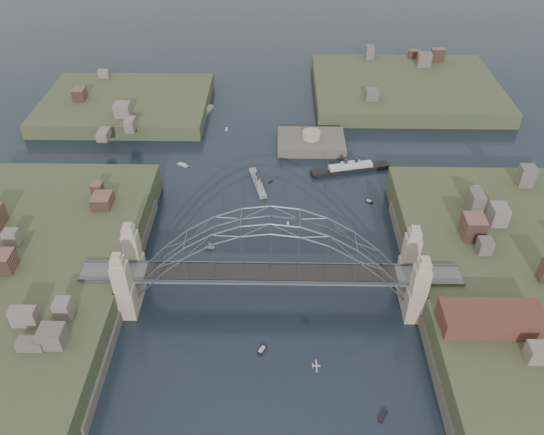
{
  "coord_description": "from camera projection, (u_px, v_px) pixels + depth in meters",
  "views": [
    {
      "loc": [
        1.81,
        -87.1,
        91.3
      ],
      "look_at": [
        0.0,
        18.0,
        10.0
      ],
      "focal_mm": 35.82,
      "sensor_mm": 36.0,
      "label": 1
    }
  ],
  "objects": [
    {
      "name": "shore_west",
      "position": [
        21.0,
        290.0,
        124.35
      ],
      "size": [
        50.5,
        90.0,
        12.0
      ],
      "color": "#3A4227",
      "rests_on": "ground"
    },
    {
      "name": "small_boat_e",
      "position": [
        183.0,
        165.0,
        170.15
      ],
      "size": [
        3.96,
        3.18,
        1.43
      ],
      "color": "beige",
      "rests_on": "ground"
    },
    {
      "name": "small_boat_a",
      "position": [
        210.0,
        246.0,
        138.45
      ],
      "size": [
        2.24,
        1.0,
        2.38
      ],
      "color": "beige",
      "rests_on": "ground"
    },
    {
      "name": "small_boat_b",
      "position": [
        288.0,
        224.0,
        146.8
      ],
      "size": [
        0.57,
        1.61,
        0.45
      ],
      "color": "beige",
      "rests_on": "ground"
    },
    {
      "name": "ocean_liner",
      "position": [
        350.0,
        169.0,
        167.22
      ],
      "size": [
        24.92,
        9.09,
        6.09
      ],
      "color": "black",
      "rests_on": "ground"
    },
    {
      "name": "small_boat_d",
      "position": [
        369.0,
        201.0,
        154.69
      ],
      "size": [
        2.18,
        1.63,
        1.43
      ],
      "color": "beige",
      "rests_on": "ground"
    },
    {
      "name": "small_boat_f",
      "position": [
        271.0,
        181.0,
        163.03
      ],
      "size": [
        1.35,
        1.78,
        0.45
      ],
      "color": "beige",
      "rests_on": "ground"
    },
    {
      "name": "aeroplane",
      "position": [
        316.0,
        366.0,
        101.91
      ],
      "size": [
        1.55,
        2.96,
        0.43
      ],
      "color": "#B1B3B8"
    },
    {
      "name": "small_boat_g",
      "position": [
        383.0,
        416.0,
        101.14
      ],
      "size": [
        2.21,
        2.94,
        0.45
      ],
      "color": "beige",
      "rests_on": "ground"
    },
    {
      "name": "fort_island",
      "position": [
        311.0,
        147.0,
        180.18
      ],
      "size": [
        22.0,
        16.0,
        9.4
      ],
      "color": "#4E473D",
      "rests_on": "ground"
    },
    {
      "name": "finger_pier",
      "position": [
        475.0,
        409.0,
        101.67
      ],
      "size": [
        4.0,
        22.0,
        1.4
      ],
      "primitive_type": "cube",
      "color": "#555557",
      "rests_on": "ground"
    },
    {
      "name": "shore_east",
      "position": [
        523.0,
        297.0,
        122.79
      ],
      "size": [
        50.5,
        90.0,
        12.0
      ],
      "color": "#3A4227",
      "rests_on": "ground"
    },
    {
      "name": "small_boat_c",
      "position": [
        262.0,
        350.0,
        113.01
      ],
      "size": [
        2.01,
        2.82,
        1.43
      ],
      "color": "beige",
      "rests_on": "ground"
    },
    {
      "name": "bridge",
      "position": [
        271.0,
        260.0,
        117.23
      ],
      "size": [
        84.0,
        13.8,
        24.6
      ],
      "color": "#555557",
      "rests_on": "ground"
    },
    {
      "name": "naval_cruiser_far",
      "position": [
        200.0,
        115.0,
        195.47
      ],
      "size": [
        8.04,
        16.76,
        5.74
      ],
      "color": "gray",
      "rests_on": "ground"
    },
    {
      "name": "headland_nw",
      "position": [
        127.0,
        109.0,
        200.35
      ],
      "size": [
        60.0,
        45.0,
        9.0
      ],
      "primitive_type": "cube",
      "color": "#3A4227",
      "rests_on": "ground"
    },
    {
      "name": "headland_ne",
      "position": [
        405.0,
        93.0,
        210.63
      ],
      "size": [
        70.0,
        55.0,
        9.5
      ],
      "primitive_type": "cube",
      "color": "#3A4227",
      "rests_on": "ground"
    },
    {
      "name": "small_boat_i",
      "position": [
        407.0,
        266.0,
        133.49
      ],
      "size": [
        2.36,
        1.92,
        0.45
      ],
      "color": "beige",
      "rests_on": "ground"
    },
    {
      "name": "naval_cruiser_near",
      "position": [
        258.0,
        182.0,
        161.73
      ],
      "size": [
        5.9,
        15.58,
        4.67
      ],
      "color": "gray",
      "rests_on": "ground"
    },
    {
      "name": "ground",
      "position": [
        271.0,
        300.0,
        124.77
      ],
      "size": [
        500.0,
        500.0,
        0.0
      ],
      "primitive_type": "plane",
      "color": "black",
      "rests_on": "ground"
    },
    {
      "name": "small_boat_h",
      "position": [
        226.0,
        129.0,
        188.68
      ],
      "size": [
        0.74,
        2.03,
        0.45
      ],
      "color": "beige",
      "rests_on": "ground"
    },
    {
      "name": "wharf_shed",
      "position": [
        492.0,
        319.0,
        106.98
      ],
      "size": [
        20.0,
        8.0,
        4.0
      ],
      "primitive_type": "cube",
      "color": "#592D26",
      "rests_on": "shore_east"
    }
  ]
}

